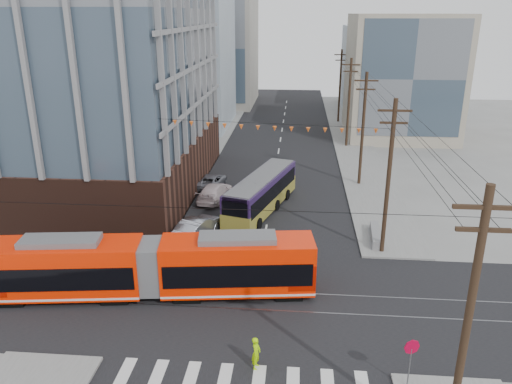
% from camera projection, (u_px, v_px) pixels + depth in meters
% --- Properties ---
extents(ground, '(160.00, 160.00, 0.00)m').
position_uv_depth(ground, '(248.00, 342.00, 25.99)').
color(ground, slate).
extents(office_building, '(30.00, 25.00, 28.60)m').
position_uv_depth(office_building, '(28.00, 35.00, 44.44)').
color(office_building, '#381E16').
rests_on(office_building, ground).
extents(bg_bldg_nw_near, '(18.00, 16.00, 18.00)m').
position_uv_depth(bg_bldg_nw_near, '(168.00, 64.00, 73.01)').
color(bg_bldg_nw_near, '#8C99A5').
rests_on(bg_bldg_nw_near, ground).
extents(bg_bldg_ne_near, '(14.00, 14.00, 16.00)m').
position_uv_depth(bg_bldg_ne_near, '(402.00, 77.00, 66.97)').
color(bg_bldg_ne_near, gray).
rests_on(bg_bldg_ne_near, ground).
extents(bg_bldg_nw_far, '(16.00, 18.00, 20.00)m').
position_uv_depth(bg_bldg_nw_far, '(211.00, 48.00, 91.17)').
color(bg_bldg_nw_far, gray).
rests_on(bg_bldg_nw_far, ground).
extents(bg_bldg_ne_far, '(16.00, 16.00, 14.00)m').
position_uv_depth(bg_bldg_ne_far, '(391.00, 69.00, 85.89)').
color(bg_bldg_ne_far, '#8C99A5').
rests_on(bg_bldg_ne_far, ground).
extents(utility_pole_near, '(0.30, 0.30, 11.00)m').
position_uv_depth(utility_pole_near, '(466.00, 329.00, 17.82)').
color(utility_pole_near, black).
rests_on(utility_pole_near, ground).
extents(utility_pole_far, '(0.30, 0.30, 11.00)m').
position_uv_depth(utility_pole_far, '(340.00, 87.00, 75.91)').
color(utility_pole_far, black).
rests_on(utility_pole_far, ground).
extents(streetcar, '(19.54, 5.12, 3.73)m').
position_uv_depth(streetcar, '(152.00, 267.00, 29.70)').
color(streetcar, '#FF2100').
rests_on(streetcar, ground).
extents(city_bus, '(5.65, 11.66, 3.24)m').
position_uv_depth(city_bus, '(262.00, 193.00, 42.65)').
color(city_bus, '#281641').
rests_on(city_bus, ground).
extents(parked_car_silver, '(3.38, 5.28, 1.64)m').
position_uv_depth(parked_car_silver, '(198.00, 228.00, 37.74)').
color(parked_car_silver, gray).
rests_on(parked_car_silver, ground).
extents(parked_car_white, '(3.06, 5.61, 1.54)m').
position_uv_depth(parked_car_white, '(215.00, 192.00, 45.34)').
color(parked_car_white, silver).
rests_on(parked_car_white, ground).
extents(parked_car_grey, '(2.64, 4.90, 1.31)m').
position_uv_depth(parked_car_grey, '(212.00, 181.00, 48.66)').
color(parked_car_grey, slate).
rests_on(parked_car_grey, ground).
extents(pedestrian, '(0.52, 0.69, 1.69)m').
position_uv_depth(pedestrian, '(256.00, 353.00, 23.82)').
color(pedestrian, '#A6ED01').
rests_on(pedestrian, ground).
extents(stop_sign, '(0.93, 0.93, 2.46)m').
position_uv_depth(stop_sign, '(409.00, 366.00, 22.35)').
color(stop_sign, '#AC0026').
rests_on(stop_sign, ground).
extents(jersey_barrier, '(1.22, 4.07, 0.80)m').
position_uv_depth(jersey_barrier, '(375.00, 236.00, 37.37)').
color(jersey_barrier, slate).
rests_on(jersey_barrier, ground).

